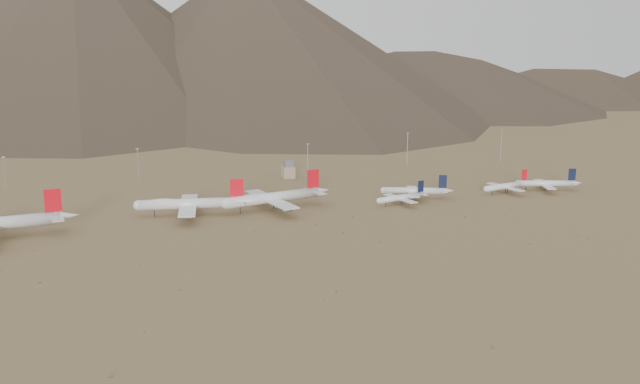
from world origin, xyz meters
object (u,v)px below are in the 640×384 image
object	(u,v)px
narrowbody_a	(402,197)
widebody_east	(273,197)
narrowbody_b	(416,191)
control_tower	(288,170)
widebody_centre	(191,203)

from	to	relation	value
narrowbody_a	widebody_east	bearing A→B (deg)	158.63
narrowbody_a	narrowbody_b	bearing A→B (deg)	24.64
control_tower	widebody_east	bearing A→B (deg)	-111.06
widebody_centre	control_tower	distance (m)	114.84
widebody_centre	widebody_east	distance (m)	46.66
narrowbody_b	widebody_east	bearing A→B (deg)	-158.44
widebody_centre	widebody_east	xyz separation A→B (m)	(46.66, -0.51, 0.23)
control_tower	narrowbody_b	bearing A→B (deg)	-55.65
control_tower	widebody_centre	bearing A→B (deg)	-133.44
widebody_centre	widebody_east	world-z (taller)	widebody_east
widebody_east	narrowbody_b	xyz separation A→B (m)	(89.72, -0.13, -2.31)
narrowbody_b	control_tower	world-z (taller)	narrowbody_b
narrowbody_a	narrowbody_b	size ratio (longest dim) A/B	0.89
widebody_centre	control_tower	world-z (taller)	widebody_centre
narrowbody_a	control_tower	size ratio (longest dim) A/B	3.13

